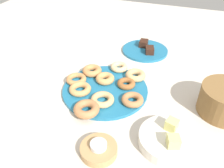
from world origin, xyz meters
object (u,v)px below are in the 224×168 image
object	(u,v)px
donut_3	(105,79)
donut_5	(135,75)
fruit_bowl	(169,140)
melon_chunk_right	(173,141)
tealight	(99,145)
melon_chunk_left	(172,125)
donut_8	(87,109)
donut_4	(132,100)
candle_holder	(99,150)
donut_2	(102,100)
brownie_far	(150,50)
cake_plate	(145,50)
donut_1	(119,67)
donut_7	(92,71)
brownie_near	(144,43)
donut_6	(80,89)
donut_plate	(105,90)
donut_9	(76,79)
donut_0	(126,84)

from	to	relation	value
donut_3	donut_5	distance (m)	0.13
fruit_bowl	melon_chunk_right	size ratio (longest dim) A/B	5.30
tealight	melon_chunk_left	distance (m)	0.24
donut_8	donut_5	bearing A→B (deg)	157.94
donut_4	candle_holder	size ratio (longest dim) A/B	0.74
donut_3	donut_2	bearing A→B (deg)	16.86
candle_holder	brownie_far	bearing A→B (deg)	178.73
donut_2	melon_chunk_left	distance (m)	0.28
donut_2	fruit_bowl	bearing A→B (deg)	68.13
donut_5	cake_plate	bearing A→B (deg)	-175.80
donut_4	donut_8	distance (m)	0.18
cake_plate	tealight	size ratio (longest dim) A/B	4.62
donut_3	brownie_far	xyz separation A→B (m)	(-0.31, 0.13, 0.00)
tealight	fruit_bowl	xyz separation A→B (m)	(-0.11, 0.20, -0.02)
donut_3	candle_holder	distance (m)	0.36
donut_1	donut_7	distance (m)	0.13
brownie_near	melon_chunk_right	bearing A→B (deg)	20.48
donut_6	melon_chunk_left	bearing A→B (deg)	74.49
candle_holder	melon_chunk_right	distance (m)	0.23
brownie_far	tealight	xyz separation A→B (m)	(0.66, -0.01, 0.01)
donut_plate	tealight	bearing A→B (deg)	17.29
donut_3	brownie_far	world-z (taller)	brownie_far
donut_9	fruit_bowl	xyz separation A→B (m)	(0.20, 0.42, -0.01)
donut_4	fruit_bowl	size ratio (longest dim) A/B	0.44
cake_plate	brownie_far	bearing A→B (deg)	45.00
donut_1	donut_2	bearing A→B (deg)	3.00
donut_1	donut_8	world-z (taller)	donut_8
donut_plate	donut_5	xyz separation A→B (m)	(-0.12, 0.10, 0.02)
donut_2	donut_7	bearing A→B (deg)	-145.49
brownie_near	brownie_far	bearing A→B (deg)	36.03
cake_plate	melon_chunk_right	bearing A→B (deg)	20.11
donut_1	donut_plate	bearing A→B (deg)	-3.10
donut_2	tealight	world-z (taller)	tealight
donut_2	donut_8	xyz separation A→B (m)	(0.07, -0.03, 0.00)
donut_plate	brownie_near	world-z (taller)	brownie_near
donut_5	donut_plate	bearing A→B (deg)	-40.02
donut_0	donut_1	world-z (taller)	same
donut_1	donut_6	distance (m)	0.23
donut_0	donut_9	world-z (taller)	same
cake_plate	melon_chunk_left	xyz separation A→B (m)	(0.55, 0.21, 0.05)
donut_7	donut_1	bearing A→B (deg)	124.80
brownie_near	tealight	size ratio (longest dim) A/B	1.08
donut_8	brownie_far	size ratio (longest dim) A/B	1.69
donut_7	tealight	bearing A→B (deg)	26.13
donut_2	cake_plate	size ratio (longest dim) A/B	0.37
donut_9	melon_chunk_right	distance (m)	0.49
donut_2	fruit_bowl	distance (m)	0.29
fruit_bowl	melon_chunk_left	xyz separation A→B (m)	(-0.03, 0.00, 0.04)
donut_3	donut_7	distance (m)	0.09
donut_5	melon_chunk_right	bearing A→B (deg)	31.15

